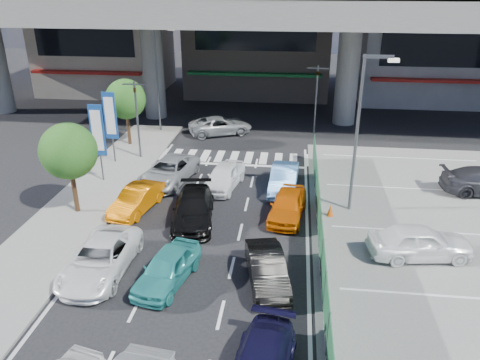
# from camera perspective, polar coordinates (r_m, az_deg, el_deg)

# --- Properties ---
(ground) EXTENTS (120.00, 120.00, 0.00)m
(ground) POSITION_cam_1_polar(r_m,az_deg,el_deg) (20.29, -5.56, -10.30)
(ground) COLOR black
(ground) RESTS_ON ground
(parking_lot) EXTENTS (12.00, 28.00, 0.06)m
(parking_lot) POSITION_cam_1_polar(r_m,az_deg,el_deg) (22.71, 24.24, -8.42)
(parking_lot) COLOR slate
(parking_lot) RESTS_ON ground
(sidewalk_left) EXTENTS (4.00, 30.00, 0.12)m
(sidewalk_left) POSITION_cam_1_polar(r_m,az_deg,el_deg) (25.71, -19.14, -3.67)
(sidewalk_left) COLOR slate
(sidewalk_left) RESTS_ON ground
(fence_run) EXTENTS (0.16, 22.00, 1.80)m
(fence_run) POSITION_cam_1_polar(r_m,az_deg,el_deg) (20.31, 9.85, -7.52)
(fence_run) COLOR #1D5632
(fence_run) RESTS_ON ground
(expressway) EXTENTS (64.00, 14.00, 10.75)m
(expressway) POSITION_cam_1_polar(r_m,az_deg,el_deg) (38.67, 1.05, 19.92)
(expressway) COLOR slate
(expressway) RESTS_ON ground
(building_west) EXTENTS (12.00, 10.90, 13.00)m
(building_west) POSITION_cam_1_polar(r_m,az_deg,el_deg) (52.51, -16.29, 17.55)
(building_west) COLOR #AAA089
(building_west) RESTS_ON ground
(building_center) EXTENTS (14.00, 10.90, 15.00)m
(building_center) POSITION_cam_1_polar(r_m,az_deg,el_deg) (49.66, 2.40, 19.27)
(building_center) COLOR gray
(building_center) RESTS_ON ground
(building_east) EXTENTS (12.00, 10.90, 12.00)m
(building_east) POSITION_cam_1_polar(r_m,az_deg,el_deg) (50.13, 21.60, 16.04)
(building_east) COLOR gray
(building_east) RESTS_ON ground
(traffic_light_left) EXTENTS (1.60, 1.24, 5.20)m
(traffic_light_left) POSITION_cam_1_polar(r_m,az_deg,el_deg) (31.02, -12.60, 9.39)
(traffic_light_left) COLOR #595B60
(traffic_light_left) RESTS_ON ground
(traffic_light_right) EXTENTS (1.60, 1.24, 5.20)m
(traffic_light_right) POSITION_cam_1_polar(r_m,az_deg,el_deg) (36.18, 9.37, 11.63)
(traffic_light_right) COLOR #595B60
(traffic_light_right) RESTS_ON ground
(street_lamp_right) EXTENTS (1.65, 0.22, 8.00)m
(street_lamp_right) POSITION_cam_1_polar(r_m,az_deg,el_deg) (23.55, 14.61, 6.81)
(street_lamp_right) COLOR #595B60
(street_lamp_right) RESTS_ON ground
(street_lamp_left) EXTENTS (1.65, 0.22, 8.00)m
(street_lamp_left) POSITION_cam_1_polar(r_m,az_deg,el_deg) (36.47, -9.87, 13.03)
(street_lamp_left) COLOR #595B60
(street_lamp_left) RESTS_ON ground
(signboard_near) EXTENTS (0.80, 0.14, 4.70)m
(signboard_near) POSITION_cam_1_polar(r_m,az_deg,el_deg) (28.03, -16.96, 5.55)
(signboard_near) COLOR #595B60
(signboard_near) RESTS_ON ground
(signboard_far) EXTENTS (0.80, 0.14, 4.70)m
(signboard_far) POSITION_cam_1_polar(r_m,az_deg,el_deg) (30.82, -15.53, 7.32)
(signboard_far) COLOR #595B60
(signboard_far) RESTS_ON ground
(tree_near) EXTENTS (2.80, 2.80, 4.80)m
(tree_near) POSITION_cam_1_polar(r_m,az_deg,el_deg) (24.44, -20.17, 3.29)
(tree_near) COLOR #382314
(tree_near) RESTS_ON ground
(tree_far) EXTENTS (2.80, 2.80, 4.80)m
(tree_far) POSITION_cam_1_polar(r_m,az_deg,el_deg) (33.97, -13.76, 9.54)
(tree_far) COLOR #382314
(tree_far) RESTS_ON ground
(sedan_white_mid_left) EXTENTS (2.32, 4.94, 1.36)m
(sedan_white_mid_left) POSITION_cam_1_polar(r_m,az_deg,el_deg) (20.21, -16.67, -9.15)
(sedan_white_mid_left) COLOR white
(sedan_white_mid_left) RESTS_ON ground
(taxi_teal_mid) EXTENTS (2.38, 4.15, 1.33)m
(taxi_teal_mid) POSITION_cam_1_polar(r_m,az_deg,el_deg) (19.06, -8.86, -10.57)
(taxi_teal_mid) COLOR teal
(taxi_teal_mid) RESTS_ON ground
(hatch_black_mid_right) EXTENTS (2.19, 4.14, 1.30)m
(hatch_black_mid_right) POSITION_cam_1_polar(r_m,az_deg,el_deg) (18.84, 3.29, -10.79)
(hatch_black_mid_right) COLOR black
(hatch_black_mid_right) RESTS_ON ground
(taxi_orange_left) EXTENTS (2.14, 4.12, 1.29)m
(taxi_orange_left) POSITION_cam_1_polar(r_m,az_deg,el_deg) (24.83, -12.46, -2.33)
(taxi_orange_left) COLOR #D66701
(taxi_orange_left) RESTS_ON ground
(sedan_black_mid) EXTENTS (2.56, 4.97, 1.38)m
(sedan_black_mid) POSITION_cam_1_polar(r_m,az_deg,el_deg) (23.30, -5.70, -3.53)
(sedan_black_mid) COLOR black
(sedan_black_mid) RESTS_ON ground
(taxi_orange_right) EXTENTS (2.14, 4.23, 1.38)m
(taxi_orange_right) POSITION_cam_1_polar(r_m,az_deg,el_deg) (23.70, 5.83, -3.05)
(taxi_orange_right) COLOR #D35B06
(taxi_orange_right) RESTS_ON ground
(wagon_silver_front_left) EXTENTS (3.19, 5.31, 1.38)m
(wagon_silver_front_left) POSITION_cam_1_polar(r_m,az_deg,el_deg) (27.90, -8.69, 1.05)
(wagon_silver_front_left) COLOR #9B9EA2
(wagon_silver_front_left) RESTS_ON ground
(sedan_white_front_mid) EXTENTS (2.35, 4.28, 1.38)m
(sedan_white_front_mid) POSITION_cam_1_polar(r_m,az_deg,el_deg) (26.91, -1.97, 0.45)
(sedan_white_front_mid) COLOR white
(sedan_white_front_mid) RESTS_ON ground
(kei_truck_front_right) EXTENTS (1.68, 4.26, 1.38)m
(kei_truck_front_right) POSITION_cam_1_polar(r_m,az_deg,el_deg) (26.72, 5.38, 0.18)
(kei_truck_front_right) COLOR #5086C4
(kei_truck_front_right) RESTS_ON ground
(crossing_wagon_silver) EXTENTS (5.33, 4.01, 1.35)m
(crossing_wagon_silver) POSITION_cam_1_polar(r_m,az_deg,el_deg) (36.33, -2.42, 6.65)
(crossing_wagon_silver) COLOR #999CA0
(crossing_wagon_silver) RESTS_ON ground
(parked_sedan_white) EXTENTS (4.59, 2.36, 1.50)m
(parked_sedan_white) POSITION_cam_1_polar(r_m,az_deg,el_deg) (21.68, 21.10, -7.04)
(parked_sedan_white) COLOR white
(parked_sedan_white) RESTS_ON parking_lot
(traffic_cone) EXTENTS (0.38, 0.38, 0.64)m
(traffic_cone) POSITION_cam_1_polar(r_m,az_deg,el_deg) (24.19, 10.96, -3.63)
(traffic_cone) COLOR #D34A0B
(traffic_cone) RESTS_ON parking_lot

